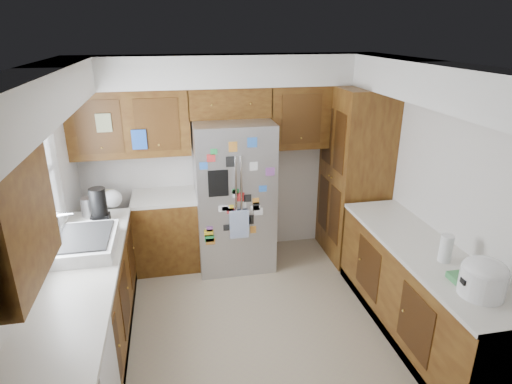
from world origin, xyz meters
TOP-DOWN VIEW (x-y plane):
  - floor at (0.00, 0.00)m, footprint 3.60×3.60m
  - room_shell at (-0.11, 0.36)m, footprint 3.64×3.24m
  - left_counter_run at (-1.36, 0.03)m, footprint 1.36×3.20m
  - right_counter_run at (1.50, -0.47)m, footprint 0.63×2.25m
  - pantry at (1.50, 1.15)m, footprint 0.60×0.90m
  - fridge at (-0.00, 1.20)m, footprint 0.90×0.79m
  - bridge_cabinet at (0.00, 1.43)m, footprint 0.96×0.34m
  - fridge_top_items at (-0.08, 1.35)m, footprint 0.81×0.27m
  - sink_assembly at (-1.50, 0.10)m, footprint 0.52×0.70m
  - left_counter_clutter at (-1.45, 0.87)m, footprint 0.40×0.84m
  - rice_cooker at (1.50, -1.20)m, footprint 0.34×0.33m
  - paper_towel at (1.53, -0.71)m, footprint 0.11×0.11m

SIDE VIEW (x-z plane):
  - floor at x=0.00m, z-range 0.00..0.00m
  - right_counter_run at x=1.50m, z-range -0.04..0.88m
  - left_counter_run at x=-1.36m, z-range -0.03..0.89m
  - fridge at x=0.00m, z-range 0.00..1.80m
  - sink_assembly at x=-1.50m, z-range 0.80..1.17m
  - paper_towel at x=1.53m, z-range 0.92..1.16m
  - left_counter_clutter at x=-1.45m, z-range 0.86..1.24m
  - rice_cooker at x=1.50m, z-range 0.93..1.22m
  - pantry at x=1.50m, z-range 0.00..2.15m
  - room_shell at x=-0.11m, z-range 0.56..3.08m
  - bridge_cabinet at x=0.00m, z-range 1.80..2.15m
  - fridge_top_items at x=-0.08m, z-range 2.14..2.40m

